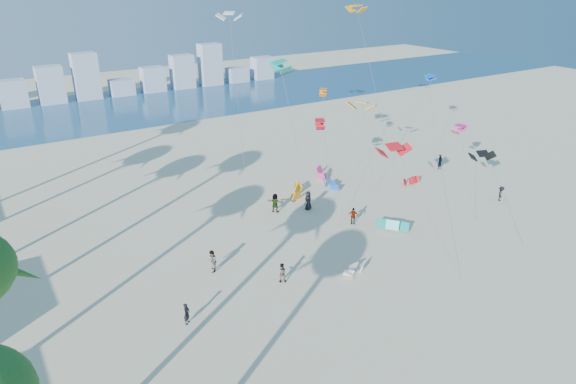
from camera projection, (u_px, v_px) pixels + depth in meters
ground at (390, 360)px, 30.24m from camera, size 220.00×220.00×0.00m
ocean at (95, 111)px, 85.94m from camera, size 220.00×220.00×0.00m
kitesurfer_near at (187, 314)px, 33.18m from camera, size 0.66×0.65×1.54m
kitesurfer_mid at (282, 273)px, 37.76m from camera, size 0.94×0.89×1.54m
kitesurfers_far at (331, 207)px, 48.26m from camera, size 33.14×11.51×1.90m
grounded_kites at (340, 196)px, 51.76m from camera, size 19.45×19.61×1.07m
flying_kites at (350, 79)px, 50.06m from camera, size 26.55×33.11×18.55m
distant_skyline at (72, 84)px, 91.88m from camera, size 85.00×3.00×8.40m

